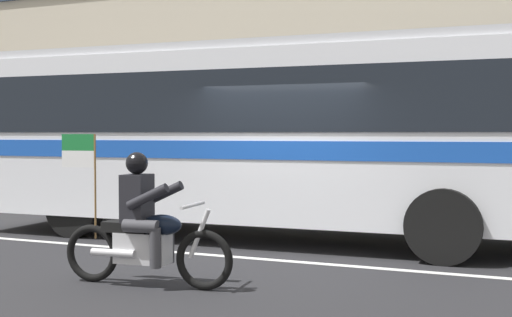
{
  "coord_description": "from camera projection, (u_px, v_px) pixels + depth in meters",
  "views": [
    {
      "loc": [
        3.54,
        -9.34,
        1.79
      ],
      "look_at": [
        -0.05,
        -0.88,
        1.44
      ],
      "focal_mm": 47.25,
      "sensor_mm": 36.0,
      "label": 1
    }
  ],
  "objects": [
    {
      "name": "motorcycle_with_rider",
      "position": [
        144.0,
        229.0,
        7.85
      ],
      "size": [
        2.19,
        0.65,
        1.78
      ],
      "color": "black",
      "rests_on": "ground_plane"
    },
    {
      "name": "office_building_facade",
      "position": [
        389.0,
        15.0,
        16.65
      ],
      "size": [
        28.0,
        0.89,
        9.39
      ],
      "color": "#B2A893",
      "rests_on": "ground_plane"
    },
    {
      "name": "sidewalk_curb",
      "position": [
        365.0,
        211.0,
        14.73
      ],
      "size": [
        28.0,
        3.8,
        0.15
      ],
      "primitive_type": "cube",
      "color": "#A39E93",
      "rests_on": "ground_plane"
    },
    {
      "name": "ground_plane",
      "position": [
        283.0,
        253.0,
        10.04
      ],
      "size": [
        60.0,
        60.0,
        0.0
      ],
      "primitive_type": "plane",
      "color": "black"
    },
    {
      "name": "transit_bus",
      "position": [
        276.0,
        127.0,
        11.29
      ],
      "size": [
        10.6,
        2.93,
        3.22
      ],
      "color": "silver",
      "rests_on": "ground_plane"
    },
    {
      "name": "lane_center_stripe",
      "position": [
        267.0,
        259.0,
        9.49
      ],
      "size": [
        26.6,
        0.14,
        0.01
      ],
      "primitive_type": "cube",
      "color": "silver",
      "rests_on": "ground_plane"
    }
  ]
}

